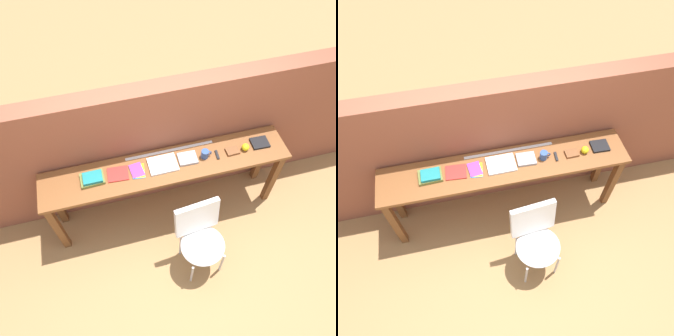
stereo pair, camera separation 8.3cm
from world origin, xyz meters
The scene contains 15 objects.
ground_plane centered at (0.00, 0.00, 0.00)m, with size 40.00×40.00×0.00m, color #9E7547.
brick_wall_back centered at (0.00, 0.64, 0.80)m, with size 6.00×0.20×1.60m, color brown.
sideboard centered at (0.00, 0.30, 0.74)m, with size 2.50×0.44×0.88m.
chair_white_moulded centered at (0.16, -0.36, 0.53)m, with size 0.48×0.49×0.89m.
book_stack_leftmost centered at (-0.73, 0.31, 0.91)m, with size 0.23×0.18×0.06m.
magazine_cycling centered at (-0.48, 0.32, 0.89)m, with size 0.20×0.17×0.01m, color red.
pamphlet_pile_colourful centered at (-0.29, 0.30, 0.89)m, with size 0.15×0.19×0.01m.
book_open_centre centered at (-0.04, 0.31, 0.89)m, with size 0.28×0.21×0.02m, color white.
book_grey_hardcover centered at (0.22, 0.32, 0.89)m, with size 0.19×0.16×0.03m, color #9E9EA3.
mug centered at (0.40, 0.30, 0.92)m, with size 0.11×0.08×0.09m.
multitool_folded centered at (0.52, 0.29, 0.89)m, with size 0.02×0.11×0.02m, color black.
leather_journal_brown centered at (0.69, 0.29, 0.89)m, with size 0.13×0.10×0.02m, color brown.
sports_ball_small centered at (0.82, 0.28, 0.92)m, with size 0.08×0.08×0.08m, color yellow.
book_repair_rightmost centered at (1.00, 0.32, 0.89)m, with size 0.18×0.15×0.02m, color black.
ruler_metal_back_edge centered at (0.08, 0.47, 0.88)m, with size 0.92×0.03×0.00m, color silver.
Camera 1 is at (-0.47, -1.53, 3.50)m, focal length 35.00 mm.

